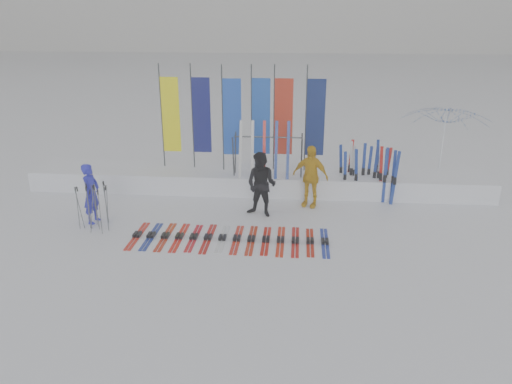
# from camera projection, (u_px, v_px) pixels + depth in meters

# --- Properties ---
(ground) EXTENTS (120.00, 120.00, 0.00)m
(ground) POSITION_uv_depth(u_px,v_px,m) (241.00, 257.00, 11.29)
(ground) COLOR white
(ground) RESTS_ON ground
(snow_bank) EXTENTS (14.00, 1.60, 0.60)m
(snow_bank) POSITION_uv_depth(u_px,v_px,m) (258.00, 180.00, 15.50)
(snow_bank) COLOR white
(snow_bank) RESTS_ON ground
(person_blue) EXTENTS (0.44, 0.62, 1.59)m
(person_blue) POSITION_uv_depth(u_px,v_px,m) (91.00, 193.00, 12.93)
(person_blue) COLOR #2022BE
(person_blue) RESTS_ON ground
(person_black) EXTENTS (1.03, 0.92, 1.76)m
(person_black) POSITION_uv_depth(u_px,v_px,m) (261.00, 185.00, 13.33)
(person_black) COLOR black
(person_black) RESTS_ON ground
(person_yellow) EXTENTS (1.12, 0.76, 1.77)m
(person_yellow) POSITION_uv_depth(u_px,v_px,m) (310.00, 176.00, 14.00)
(person_yellow) COLOR gold
(person_yellow) RESTS_ON ground
(tent_canopy) EXTENTS (3.49, 3.53, 2.50)m
(tent_canopy) POSITION_uv_depth(u_px,v_px,m) (442.00, 144.00, 15.95)
(tent_canopy) COLOR white
(tent_canopy) RESTS_ON ground
(ski_row) EXTENTS (4.78, 1.69, 0.07)m
(ski_row) POSITION_uv_depth(u_px,v_px,m) (230.00, 238.00, 12.15)
(ski_row) COLOR red
(ski_row) RESTS_ON ground
(pole_cluster) EXTENTS (0.86, 0.70, 1.23)m
(pole_cluster) POSITION_uv_depth(u_px,v_px,m) (95.00, 207.00, 12.58)
(pole_cluster) COLOR #595B60
(pole_cluster) RESTS_ON ground
(feather_flags) EXTENTS (5.01, 0.25, 3.20)m
(feather_flags) POSITION_uv_depth(u_px,v_px,m) (243.00, 117.00, 15.09)
(feather_flags) COLOR #383A3F
(feather_flags) RESTS_ON ground
(ski_rack) EXTENTS (2.04, 0.80, 1.23)m
(ski_rack) POSITION_uv_depth(u_px,v_px,m) (268.00, 150.00, 14.73)
(ski_rack) COLOR #383A3F
(ski_rack) RESTS_ON ground
(upright_skis) EXTENTS (1.53, 1.16, 1.67)m
(upright_skis) POSITION_uv_depth(u_px,v_px,m) (370.00, 172.00, 14.75)
(upright_skis) COLOR navy
(upright_skis) RESTS_ON ground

